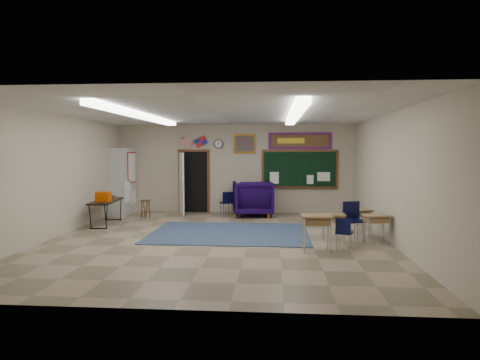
# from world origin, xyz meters

# --- Properties ---
(floor) EXTENTS (9.00, 9.00, 0.00)m
(floor) POSITION_xyz_m (0.00, 0.00, 0.00)
(floor) COLOR gray
(floor) RESTS_ON ground
(back_wall) EXTENTS (8.00, 0.04, 3.00)m
(back_wall) POSITION_xyz_m (0.00, 4.50, 1.50)
(back_wall) COLOR #B4A892
(back_wall) RESTS_ON floor
(front_wall) EXTENTS (8.00, 0.04, 3.00)m
(front_wall) POSITION_xyz_m (0.00, -4.50, 1.50)
(front_wall) COLOR #B4A892
(front_wall) RESTS_ON floor
(left_wall) EXTENTS (0.04, 9.00, 3.00)m
(left_wall) POSITION_xyz_m (-4.00, 0.00, 1.50)
(left_wall) COLOR #B4A892
(left_wall) RESTS_ON floor
(right_wall) EXTENTS (0.04, 9.00, 3.00)m
(right_wall) POSITION_xyz_m (4.00, 0.00, 1.50)
(right_wall) COLOR #B4A892
(right_wall) RESTS_ON floor
(ceiling) EXTENTS (8.00, 9.00, 0.04)m
(ceiling) POSITION_xyz_m (0.00, 0.00, 3.00)
(ceiling) COLOR silver
(ceiling) RESTS_ON back_wall
(area_rug) EXTENTS (4.00, 3.00, 0.02)m
(area_rug) POSITION_xyz_m (0.20, 0.80, 0.01)
(area_rug) COLOR #31425E
(area_rug) RESTS_ON floor
(fluorescent_strips) EXTENTS (3.86, 6.00, 0.10)m
(fluorescent_strips) POSITION_xyz_m (0.00, 0.00, 2.94)
(fluorescent_strips) COLOR white
(fluorescent_strips) RESTS_ON ceiling
(doorway) EXTENTS (1.10, 0.89, 2.16)m
(doorway) POSITION_xyz_m (-1.50, 4.35, 1.06)
(doorway) COLOR black
(doorway) RESTS_ON back_wall
(chalkboard) EXTENTS (2.55, 0.14, 1.30)m
(chalkboard) POSITION_xyz_m (2.20, 4.46, 1.46)
(chalkboard) COLOR brown
(chalkboard) RESTS_ON back_wall
(bulletin_board) EXTENTS (2.10, 0.05, 0.55)m
(bulletin_board) POSITION_xyz_m (2.20, 4.47, 2.45)
(bulletin_board) COLOR #B20F22
(bulletin_board) RESTS_ON back_wall
(framed_art_print) EXTENTS (0.75, 0.05, 0.65)m
(framed_art_print) POSITION_xyz_m (0.35, 4.47, 2.35)
(framed_art_print) COLOR #8F5F1B
(framed_art_print) RESTS_ON back_wall
(wall_clock) EXTENTS (0.32, 0.05, 0.32)m
(wall_clock) POSITION_xyz_m (-0.55, 4.47, 2.35)
(wall_clock) COLOR black
(wall_clock) RESTS_ON back_wall
(wall_flags) EXTENTS (1.16, 0.06, 0.70)m
(wall_flags) POSITION_xyz_m (-1.40, 4.44, 2.48)
(wall_flags) COLOR red
(wall_flags) RESTS_ON back_wall
(storage_cabinet) EXTENTS (0.59, 1.25, 2.20)m
(storage_cabinet) POSITION_xyz_m (-3.71, 3.85, 1.10)
(storage_cabinet) COLOR #B6B7B2
(storage_cabinet) RESTS_ON floor
(wingback_armchair) EXTENTS (1.41, 1.44, 1.15)m
(wingback_armchair) POSITION_xyz_m (0.65, 3.78, 0.57)
(wingback_armchair) COLOR black
(wingback_armchair) RESTS_ON floor
(student_chair_reading) EXTENTS (0.52, 0.52, 0.77)m
(student_chair_reading) POSITION_xyz_m (-0.23, 3.94, 0.39)
(student_chair_reading) COLOR black
(student_chair_reading) RESTS_ON floor
(student_chair_desk_a) EXTENTS (0.45, 0.45, 0.70)m
(student_chair_desk_a) POSITION_xyz_m (2.84, -0.79, 0.35)
(student_chair_desk_a) COLOR black
(student_chair_desk_a) RESTS_ON floor
(student_chair_desk_b) EXTENTS (0.56, 0.56, 0.92)m
(student_chair_desk_b) POSITION_xyz_m (3.22, 0.10, 0.46)
(student_chair_desk_b) COLOR black
(student_chair_desk_b) RESTS_ON floor
(student_desk_front_left) EXTENTS (0.54, 0.41, 0.65)m
(student_desk_front_left) POSITION_xyz_m (2.72, 0.04, 0.36)
(student_desk_front_left) COLOR #9D8049
(student_desk_front_left) RESTS_ON floor
(student_desk_front_right) EXTENTS (0.69, 0.62, 0.68)m
(student_desk_front_right) POSITION_xyz_m (3.43, 0.63, 0.38)
(student_desk_front_right) COLOR #9D8049
(student_desk_front_right) RESTS_ON floor
(student_desk_back_left) EXTENTS (0.66, 0.51, 0.78)m
(student_desk_back_left) POSITION_xyz_m (2.23, -1.05, 0.43)
(student_desk_back_left) COLOR #9D8049
(student_desk_back_left) RESTS_ON floor
(student_desk_back_right) EXTENTS (0.62, 0.50, 0.68)m
(student_desk_back_right) POSITION_xyz_m (3.65, -0.23, 0.38)
(student_desk_back_right) COLOR #9D8049
(student_desk_back_right) RESTS_ON floor
(folding_table) EXTENTS (0.71, 1.73, 0.96)m
(folding_table) POSITION_xyz_m (-3.47, 1.83, 0.38)
(folding_table) COLOR black
(folding_table) RESTS_ON floor
(wooden_stool) EXTENTS (0.31, 0.31, 0.56)m
(wooden_stool) POSITION_xyz_m (-2.73, 3.18, 0.29)
(wooden_stool) COLOR #553819
(wooden_stool) RESTS_ON floor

